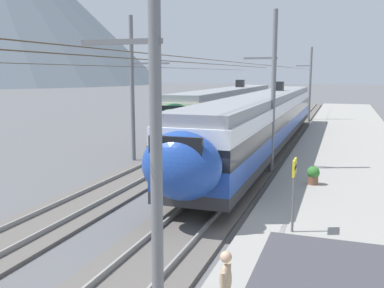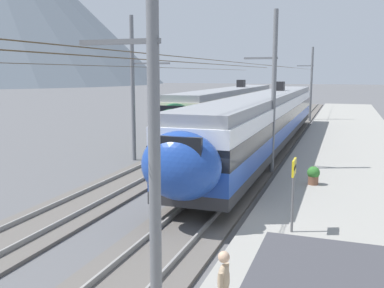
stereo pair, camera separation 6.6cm
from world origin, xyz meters
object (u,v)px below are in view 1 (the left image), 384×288
at_px(catenary_mast_mid, 272,91).
at_px(catenary_mast_east, 309,84).
at_px(catenary_mast_west, 152,119).
at_px(platform_sign, 294,179).
at_px(catenary_mast_far_side, 134,87).
at_px(train_near_platform, 266,118).
at_px(potted_plant_platform_edge, 313,174).
at_px(train_far_track, 228,107).

bearing_deg(catenary_mast_mid, catenary_mast_east, 0.01).
relative_size(catenary_mast_west, platform_sign, 17.90).
xyz_separation_m(catenary_mast_east, catenary_mast_far_side, (-24.64, 8.17, 0.27)).
bearing_deg(catenary_mast_far_side, train_near_platform, -50.36).
height_order(catenary_mast_west, catenary_mast_far_side, catenary_mast_far_side).
relative_size(catenary_mast_west, potted_plant_platform_edge, 50.23).
relative_size(catenary_mast_far_side, potted_plant_platform_edge, 50.23).
distance_m(train_far_track, platform_sign, 25.32).
relative_size(train_near_platform, catenary_mast_east, 0.81).
distance_m(train_far_track, catenary_mast_mid, 16.32).
bearing_deg(catenary_mast_east, potted_plant_platform_edge, -175.18).
relative_size(catenary_mast_mid, potted_plant_platform_edge, 50.23).
bearing_deg(catenary_mast_mid, train_far_track, 22.16).
distance_m(train_far_track, catenary_mast_west, 30.35).
xyz_separation_m(catenary_mast_west, potted_plant_platform_edge, (11.97, -2.37, -3.58)).
relative_size(train_far_track, catenary_mast_mid, 0.66).
distance_m(train_near_platform, train_far_track, 9.71).
bearing_deg(catenary_mast_west, catenary_mast_mid, 0.00).
bearing_deg(train_far_track, train_near_platform, -150.47).
bearing_deg(train_near_platform, catenary_mast_east, -3.97).
height_order(train_near_platform, catenary_mast_mid, catenary_mast_mid).
bearing_deg(catenary_mast_east, platform_sign, -176.41).
relative_size(platform_sign, potted_plant_platform_edge, 2.81).
height_order(catenary_mast_far_side, potted_plant_platform_edge, catenary_mast_far_side).
bearing_deg(platform_sign, catenary_mast_west, 159.37).
bearing_deg(potted_plant_platform_edge, platform_sign, 177.99).
bearing_deg(catenary_mast_west, platform_sign, -20.63).
height_order(catenary_mast_mid, catenary_mast_far_side, catenary_mast_far_side).
relative_size(catenary_mast_east, platform_sign, 17.90).
xyz_separation_m(catenary_mast_west, catenary_mast_east, (40.16, 0.01, -0.23)).
distance_m(train_near_platform, catenary_mast_far_side, 9.15).
xyz_separation_m(catenary_mast_west, catenary_mast_far_side, (15.53, 8.17, 0.04)).
bearing_deg(catenary_mast_mid, train_near_platform, 11.39).
bearing_deg(train_far_track, catenary_mast_far_side, 171.69).
height_order(catenary_mast_west, potted_plant_platform_edge, catenary_mast_west).
height_order(train_far_track, catenary_mast_mid, catenary_mast_mid).
relative_size(train_far_track, catenary_mast_west, 0.66).
relative_size(train_near_platform, potted_plant_platform_edge, 40.85).
xyz_separation_m(train_far_track, potted_plant_platform_edge, (-17.68, -8.48, -1.48)).
xyz_separation_m(train_near_platform, potted_plant_platform_edge, (-9.23, -3.69, -1.48)).
bearing_deg(catenary_mast_east, catenary_mast_mid, -179.99).
distance_m(catenary_mast_west, catenary_mast_far_side, 17.55).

